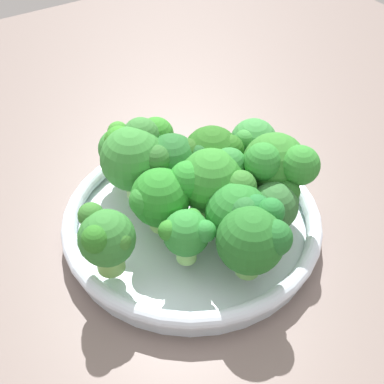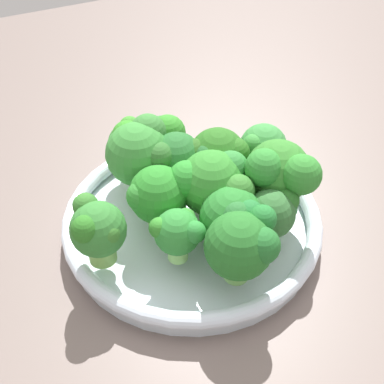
{
  "view_description": "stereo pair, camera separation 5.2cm",
  "coord_description": "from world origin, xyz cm",
  "px_view_note": "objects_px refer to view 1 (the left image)",
  "views": [
    {
      "loc": [
        -21.11,
        -32.32,
        40.71
      ],
      "look_at": [
        -0.11,
        -0.21,
        5.95
      ],
      "focal_mm": 48.37,
      "sensor_mm": 36.0,
      "label": 1
    },
    {
      "loc": [
        -16.61,
        -34.85,
        40.71
      ],
      "look_at": [
        -0.11,
        -0.21,
        5.95
      ],
      "focal_mm": 48.37,
      "sensor_mm": 36.0,
      "label": 2
    }
  ],
  "objects_px": {
    "broccoli_floret_1": "(187,233)",
    "broccoli_floret_3": "(254,144)",
    "broccoli_floret_4": "(173,160)",
    "broccoli_floret_10": "(157,196)",
    "bowl": "(192,223)",
    "broccoli_floret_0": "(154,135)",
    "broccoli_floret_11": "(239,211)",
    "broccoli_floret_13": "(106,239)",
    "broccoli_floret_9": "(118,148)",
    "broccoli_floret_5": "(277,165)",
    "broccoli_floret_6": "(276,204)",
    "broccoli_floret_2": "(213,155)",
    "broccoli_floret_12": "(132,154)",
    "broccoli_floret_8": "(210,180)",
    "broccoli_floret_7": "(257,236)"
  },
  "relations": [
    {
      "from": "broccoli_floret_11",
      "to": "broccoli_floret_13",
      "type": "bearing_deg",
      "value": 163.94
    },
    {
      "from": "bowl",
      "to": "broccoli_floret_8",
      "type": "relative_size",
      "value": 3.36
    },
    {
      "from": "bowl",
      "to": "broccoli_floret_0",
      "type": "height_order",
      "value": "broccoli_floret_0"
    },
    {
      "from": "broccoli_floret_0",
      "to": "broccoli_floret_4",
      "type": "distance_m",
      "value": 0.07
    },
    {
      "from": "broccoli_floret_1",
      "to": "broccoli_floret_2",
      "type": "xyz_separation_m",
      "value": [
        0.08,
        0.07,
        0.01
      ]
    },
    {
      "from": "broccoli_floret_1",
      "to": "broccoli_floret_2",
      "type": "bearing_deg",
      "value": 42.69
    },
    {
      "from": "broccoli_floret_10",
      "to": "broccoli_floret_12",
      "type": "distance_m",
      "value": 0.06
    },
    {
      "from": "broccoli_floret_3",
      "to": "broccoli_floret_13",
      "type": "relative_size",
      "value": 0.92
    },
    {
      "from": "broccoli_floret_9",
      "to": "broccoli_floret_0",
      "type": "bearing_deg",
      "value": 5.67
    },
    {
      "from": "broccoli_floret_3",
      "to": "broccoli_floret_7",
      "type": "xyz_separation_m",
      "value": [
        -0.09,
        -0.12,
        0.01
      ]
    },
    {
      "from": "broccoli_floret_10",
      "to": "broccoli_floret_5",
      "type": "bearing_deg",
      "value": -18.73
    },
    {
      "from": "broccoli_floret_6",
      "to": "broccoli_floret_11",
      "type": "relative_size",
      "value": 0.85
    },
    {
      "from": "broccoli_floret_4",
      "to": "broccoli_floret_11",
      "type": "bearing_deg",
      "value": -80.59
    },
    {
      "from": "broccoli_floret_5",
      "to": "broccoli_floret_11",
      "type": "relative_size",
      "value": 1.21
    },
    {
      "from": "broccoli_floret_4",
      "to": "broccoli_floret_11",
      "type": "xyz_separation_m",
      "value": [
        0.02,
        -0.09,
        -0.01
      ]
    },
    {
      "from": "broccoli_floret_10",
      "to": "broccoli_floret_1",
      "type": "bearing_deg",
      "value": -90.01
    },
    {
      "from": "bowl",
      "to": "broccoli_floret_9",
      "type": "relative_size",
      "value": 4.87
    },
    {
      "from": "broccoli_floret_3",
      "to": "bowl",
      "type": "bearing_deg",
      "value": -165.52
    },
    {
      "from": "broccoli_floret_6",
      "to": "broccoli_floret_12",
      "type": "xyz_separation_m",
      "value": [
        -0.09,
        0.12,
        0.02
      ]
    },
    {
      "from": "broccoli_floret_6",
      "to": "broccoli_floret_8",
      "type": "bearing_deg",
      "value": 127.07
    },
    {
      "from": "broccoli_floret_1",
      "to": "broccoli_floret_3",
      "type": "relative_size",
      "value": 0.93
    },
    {
      "from": "broccoli_floret_0",
      "to": "broccoli_floret_6",
      "type": "relative_size",
      "value": 0.87
    },
    {
      "from": "broccoli_floret_7",
      "to": "broccoli_floret_11",
      "type": "xyz_separation_m",
      "value": [
        0.01,
        0.04,
        -0.0
      ]
    },
    {
      "from": "broccoli_floret_13",
      "to": "broccoli_floret_10",
      "type": "bearing_deg",
      "value": 20.8
    },
    {
      "from": "broccoli_floret_2",
      "to": "broccoli_floret_5",
      "type": "bearing_deg",
      "value": -58.94
    },
    {
      "from": "broccoli_floret_2",
      "to": "broccoli_floret_11",
      "type": "xyz_separation_m",
      "value": [
        -0.03,
        -0.08,
        -0.0
      ]
    },
    {
      "from": "broccoli_floret_1",
      "to": "broccoli_floret_3",
      "type": "height_order",
      "value": "broccoli_floret_3"
    },
    {
      "from": "broccoli_floret_0",
      "to": "broccoli_floret_8",
      "type": "bearing_deg",
      "value": -91.07
    },
    {
      "from": "bowl",
      "to": "broccoli_floret_6",
      "type": "distance_m",
      "value": 0.1
    },
    {
      "from": "bowl",
      "to": "broccoli_floret_3",
      "type": "xyz_separation_m",
      "value": [
        0.1,
        0.03,
        0.05
      ]
    },
    {
      "from": "broccoli_floret_4",
      "to": "broccoli_floret_13",
      "type": "height_order",
      "value": "broccoli_floret_4"
    },
    {
      "from": "broccoli_floret_3",
      "to": "broccoli_floret_9",
      "type": "distance_m",
      "value": 0.15
    },
    {
      "from": "broccoli_floret_12",
      "to": "broccoli_floret_13",
      "type": "relative_size",
      "value": 1.27
    },
    {
      "from": "broccoli_floret_7",
      "to": "broccoli_floret_11",
      "type": "height_order",
      "value": "broccoli_floret_7"
    },
    {
      "from": "broccoli_floret_3",
      "to": "broccoli_floret_1",
      "type": "bearing_deg",
      "value": -151.45
    },
    {
      "from": "broccoli_floret_4",
      "to": "broccoli_floret_11",
      "type": "height_order",
      "value": "broccoli_floret_4"
    },
    {
      "from": "broccoli_floret_2",
      "to": "broccoli_floret_5",
      "type": "distance_m",
      "value": 0.07
    },
    {
      "from": "broccoli_floret_5",
      "to": "broccoli_floret_2",
      "type": "bearing_deg",
      "value": 121.06
    },
    {
      "from": "broccoli_floret_13",
      "to": "broccoli_floret_3",
      "type": "bearing_deg",
      "value": 12.49
    },
    {
      "from": "broccoli_floret_4",
      "to": "broccoli_floret_10",
      "type": "xyz_separation_m",
      "value": [
        -0.04,
        -0.03,
        -0.01
      ]
    },
    {
      "from": "broccoli_floret_6",
      "to": "broccoli_floret_11",
      "type": "bearing_deg",
      "value": 167.06
    },
    {
      "from": "broccoli_floret_10",
      "to": "broccoli_floret_13",
      "type": "height_order",
      "value": "broccoli_floret_10"
    },
    {
      "from": "broccoli_floret_2",
      "to": "broccoli_floret_5",
      "type": "xyz_separation_m",
      "value": [
        0.04,
        -0.06,
        0.01
      ]
    },
    {
      "from": "broccoli_floret_6",
      "to": "broccoli_floret_10",
      "type": "bearing_deg",
      "value": 143.4
    },
    {
      "from": "bowl",
      "to": "broccoli_floret_4",
      "type": "relative_size",
      "value": 3.76
    },
    {
      "from": "broccoli_floret_2",
      "to": "broccoli_floret_8",
      "type": "bearing_deg",
      "value": -128.7
    },
    {
      "from": "broccoli_floret_1",
      "to": "broccoli_floret_6",
      "type": "bearing_deg",
      "value": -9.06
    },
    {
      "from": "broccoli_floret_5",
      "to": "broccoli_floret_9",
      "type": "height_order",
      "value": "broccoli_floret_5"
    },
    {
      "from": "broccoli_floret_13",
      "to": "broccoli_floret_6",
      "type": "bearing_deg",
      "value": -15.31
    },
    {
      "from": "broccoli_floret_11",
      "to": "broccoli_floret_12",
      "type": "relative_size",
      "value": 0.81
    }
  ]
}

